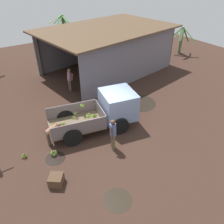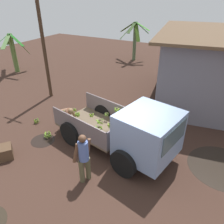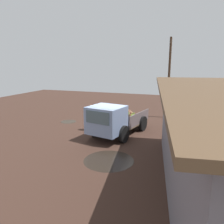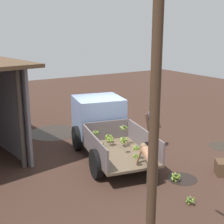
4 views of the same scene
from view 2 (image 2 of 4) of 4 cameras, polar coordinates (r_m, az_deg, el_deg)
The scene contains 13 objects.
ground at distance 7.87m, azimuth 2.50°, elevation -11.40°, with size 36.00×36.00×0.00m, color #3D271F.
mud_patch_0 at distance 8.29m, azimuth 26.75°, elevation -12.73°, with size 2.20×2.20×0.01m, color black.
mud_patch_2 at distance 8.97m, azimuth -17.60°, elevation -7.10°, with size 0.91×0.91×0.01m, color black.
cargo_truck at distance 7.24m, azimuth 6.36°, elevation -5.37°, with size 4.80×2.74×1.91m.
utility_pole at distance 11.61m, azimuth -17.70°, elevation 17.99°, with size 1.16×0.17×6.02m.
banana_palm_1 at distance 18.36m, azimuth 5.90°, elevation 18.39°, with size 2.73×2.18×2.96m.
banana_palm_3 at distance 16.84m, azimuth -24.37°, elevation 14.08°, with size 2.73×2.15×2.61m.
person_foreground_visitor at distance 6.50m, azimuth -7.42°, elevation -11.38°, with size 0.45×0.62×1.66m.
person_worker_loading at distance 9.00m, azimuth -12.07°, elevation -0.85°, with size 0.80×0.63×1.14m.
person_bystander_near_shed at distance 11.46m, azimuth 14.93°, elevation 6.71°, with size 0.35×0.69×1.62m.
banana_bunch_on_ground_0 at distance 10.11m, azimuth -19.15°, elevation -2.13°, with size 0.26×0.26×0.22m.
banana_bunch_on_ground_1 at distance 9.02m, azimuth -16.47°, elevation -5.67°, with size 0.34×0.34×0.24m.
wooden_crate_0 at distance 8.52m, azimuth -26.36°, elevation -9.43°, with size 0.54×0.54×0.44m, color #4E3725.
Camera 2 is at (2.52, -5.39, 5.15)m, focal length 35.00 mm.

